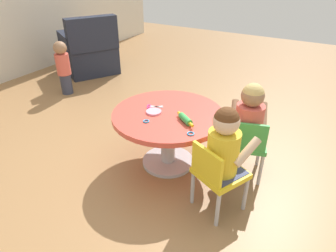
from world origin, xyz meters
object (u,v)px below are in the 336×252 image
object	(u,v)px
seated_child_left	(224,144)
seated_child_right	(250,115)
toddler_standing	(63,66)
craft_scissors	(152,107)
armchair_dark	(90,52)
craft_table	(168,125)
child_chair_left	(217,174)
child_chair_right	(246,143)
rolling_pin	(185,119)

from	to	relation	value
seated_child_left	seated_child_right	world-z (taller)	same
toddler_standing	craft_scissors	xyz separation A→B (m)	(-0.63, -1.72, 0.13)
seated_child_right	armchair_dark	size ratio (longest dim) A/B	0.52
seated_child_left	toddler_standing	size ratio (longest dim) A/B	0.76
seated_child_left	craft_table	bearing A→B (deg)	65.11
child_chair_left	seated_child_right	bearing A→B (deg)	-4.96
child_chair_left	child_chair_right	world-z (taller)	same
child_chair_right	rolling_pin	distance (m)	0.52
child_chair_left	child_chair_right	xyz separation A→B (m)	(0.46, -0.06, 0.00)
child_chair_right	toddler_standing	size ratio (longest dim) A/B	0.80
craft_table	child_chair_left	bearing A→B (deg)	-118.53
craft_table	armchair_dark	xyz separation A→B (m)	(1.41, 2.15, -0.07)
craft_table	seated_child_left	size ratio (longest dim) A/B	1.75
armchair_dark	rolling_pin	size ratio (longest dim) A/B	4.87
rolling_pin	craft_scissors	size ratio (longest dim) A/B	1.41
child_chair_right	armchair_dark	bearing A→B (deg)	65.64
craft_scissors	seated_child_left	bearing A→B (deg)	-111.43
craft_table	seated_child_right	size ratio (longest dim) A/B	1.75
rolling_pin	child_chair_left	bearing A→B (deg)	-122.63
child_chair_right	armchair_dark	size ratio (longest dim) A/B	0.55
craft_table	rolling_pin	xyz separation A→B (m)	(-0.07, -0.19, 0.14)
craft_table	craft_scissors	distance (m)	0.20
armchair_dark	craft_scissors	xyz separation A→B (m)	(-1.39, -1.99, 0.18)
child_chair_left	seated_child_right	distance (m)	0.55
child_chair_right	seated_child_right	world-z (taller)	seated_child_right
child_chair_left	armchair_dark	xyz separation A→B (m)	(1.71, 2.71, 0.00)
seated_child_left	child_chair_right	xyz separation A→B (m)	(0.42, -0.04, -0.23)
craft_scissors	child_chair_right	bearing A→B (deg)	-79.91
rolling_pin	child_chair_right	bearing A→B (deg)	-61.55
seated_child_left	child_chair_right	world-z (taller)	seated_child_left
child_chair_left	child_chair_right	distance (m)	0.46
craft_table	armchair_dark	distance (m)	2.57
child_chair_right	seated_child_right	size ratio (longest dim) A/B	1.05
seated_child_right	rolling_pin	distance (m)	0.49
seated_child_right	craft_scissors	world-z (taller)	seated_child_right
toddler_standing	craft_scissors	world-z (taller)	toddler_standing
craft_table	toddler_standing	world-z (taller)	toddler_standing
craft_table	child_chair_right	world-z (taller)	child_chair_right
seated_child_right	armchair_dark	world-z (taller)	armchair_dark
seated_child_left	toddler_standing	bearing A→B (deg)	69.61
craft_scissors	child_chair_left	bearing A→B (deg)	-114.34
child_chair_left	craft_scissors	size ratio (longest dim) A/B	3.78
child_chair_left	craft_scissors	xyz separation A→B (m)	(0.32, 0.71, 0.19)
craft_table	armchair_dark	size ratio (longest dim) A/B	0.92
rolling_pin	craft_scissors	distance (m)	0.36
seated_child_left	craft_scissors	distance (m)	0.79
child_chair_left	seated_child_right	world-z (taller)	seated_child_right
toddler_standing	seated_child_left	bearing A→B (deg)	-110.39
toddler_standing	rolling_pin	world-z (taller)	toddler_standing
seated_child_left	craft_scissors	size ratio (longest dim) A/B	3.60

